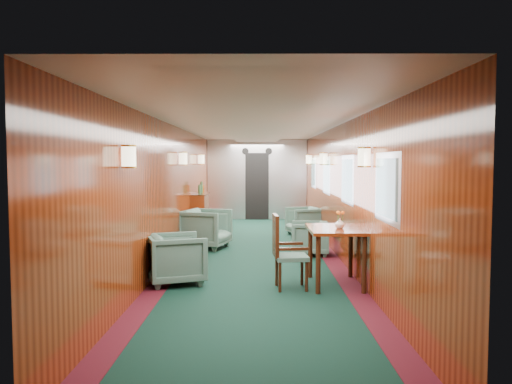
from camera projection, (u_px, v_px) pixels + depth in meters
The scene contains 12 objects.
room at pixel (256, 168), 9.06m from camera, with size 12.00×12.10×2.40m.
bulkhead at pixel (257, 180), 14.99m from camera, with size 2.98×0.17×2.39m.
windows_right at pixel (335, 177), 9.32m from camera, with size 0.02×8.60×0.80m.
wall_sconces at pixel (256, 159), 9.62m from camera, with size 2.97×7.97×0.25m.
dining_table at pixel (336, 237), 7.01m from camera, with size 0.77×1.09×0.81m.
side_chair at pixel (284, 249), 6.81m from camera, with size 0.49×0.52×1.02m.
credenza at pixel (200, 214), 11.86m from camera, with size 0.35×1.10×1.27m.
flower_vase at pixel (340, 223), 6.93m from camera, with size 0.14×0.14×0.14m, color white.
armchair_left_near at pixel (176, 259), 7.13m from camera, with size 0.76×0.78×0.71m, color #1B3F39.
armchair_left_far at pixel (206, 229), 10.04m from camera, with size 0.84×0.87×0.79m, color #1B3F39.
armchair_right_near at pixel (309, 238), 9.30m from camera, with size 0.67×0.69×0.63m, color #1B3F39.
armchair_right_far at pixel (304, 221), 11.79m from camera, with size 0.71×0.74×0.67m, color #1B3F39.
Camera 1 is at (0.06, -9.07, 1.75)m, focal length 35.00 mm.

